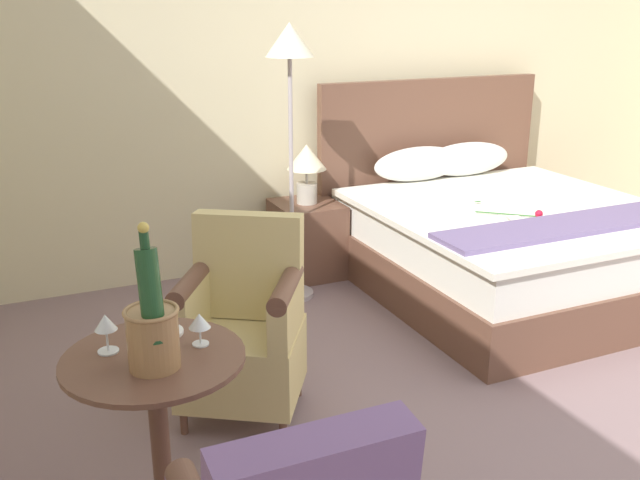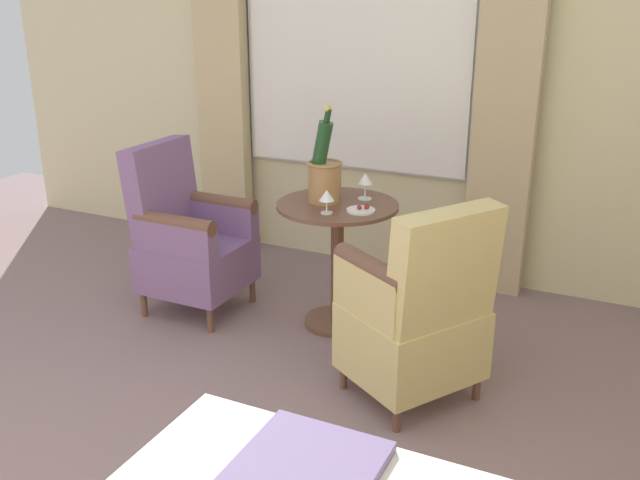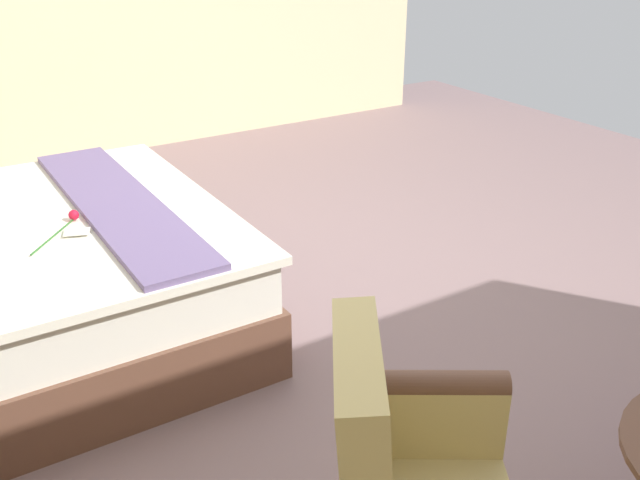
# 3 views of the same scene
# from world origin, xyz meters

# --- Properties ---
(wall_headboard_side) EXTENTS (6.49, 0.12, 3.05)m
(wall_headboard_side) POSITION_xyz_m (0.00, 2.85, 1.52)
(wall_headboard_side) COLOR beige
(wall_headboard_side) RESTS_ON ground
(bed) EXTENTS (1.89, 2.07, 1.35)m
(bed) POSITION_xyz_m (0.42, 1.71, 0.36)
(bed) COLOR brown
(bed) RESTS_ON ground
(nightstand) EXTENTS (0.47, 0.48, 0.54)m
(nightstand) POSITION_xyz_m (-0.70, 2.49, 0.27)
(nightstand) COLOR brown
(nightstand) RESTS_ON ground
(bedside_lamp) EXTENTS (0.28, 0.28, 0.42)m
(bedside_lamp) POSITION_xyz_m (-0.70, 2.49, 0.82)
(bedside_lamp) COLOR #BCB4A5
(bedside_lamp) RESTS_ON nightstand
(floor_lamp_brass) EXTENTS (0.30, 0.30, 1.78)m
(floor_lamp_brass) POSITION_xyz_m (-0.95, 2.15, 1.45)
(floor_lamp_brass) COLOR #B8ACAF
(floor_lamp_brass) RESTS_ON ground
(side_table_round) EXTENTS (0.65, 0.65, 0.71)m
(side_table_round) POSITION_xyz_m (-2.23, 0.29, 0.45)
(side_table_round) COLOR brown
(side_table_round) RESTS_ON ground
(champagne_bucket) EXTENTS (0.19, 0.19, 0.51)m
(champagne_bucket) POSITION_xyz_m (-2.24, 0.21, 0.86)
(champagne_bucket) COLOR #A1764A
(champagne_bucket) RESTS_ON side_table_round
(wine_glass_near_bucket) EXTENTS (0.08, 0.08, 0.12)m
(wine_glass_near_bucket) POSITION_xyz_m (-2.05, 0.31, 0.79)
(wine_glass_near_bucket) COLOR white
(wine_glass_near_bucket) RESTS_ON side_table_round
(wine_glass_near_edge) EXTENTS (0.08, 0.08, 0.14)m
(wine_glass_near_edge) POSITION_xyz_m (-2.37, 0.39, 0.81)
(wine_glass_near_edge) COLOR white
(wine_glass_near_edge) RESTS_ON side_table_round
(snack_plate) EXTENTS (0.15, 0.15, 0.04)m
(snack_plate) POSITION_xyz_m (-2.16, 0.45, 0.71)
(snack_plate) COLOR white
(snack_plate) RESTS_ON side_table_round
(armchair_by_window) EXTENTS (0.72, 0.72, 0.95)m
(armchair_by_window) POSITION_xyz_m (-1.70, 0.92, 0.42)
(armchair_by_window) COLOR brown
(armchair_by_window) RESTS_ON ground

